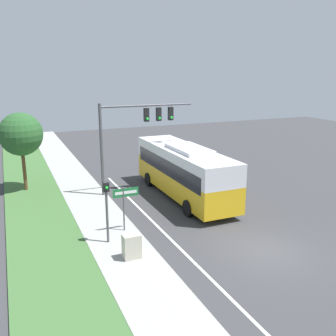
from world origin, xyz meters
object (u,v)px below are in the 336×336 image
(pedestrian_signal, at_px, (107,203))
(utility_cabinet, at_px, (132,246))
(bus, at_px, (184,169))
(street_sign, at_px, (125,200))
(signal_gantry, at_px, (135,127))

(pedestrian_signal, distance_m, utility_cabinet, 2.53)
(bus, distance_m, utility_cabinet, 9.18)
(bus, bearing_deg, utility_cabinet, -130.41)
(bus, relative_size, street_sign, 4.26)
(pedestrian_signal, bearing_deg, utility_cabinet, -74.24)
(pedestrian_signal, relative_size, street_sign, 1.29)
(signal_gantry, bearing_deg, pedestrian_signal, -118.37)
(bus, xyz_separation_m, signal_gantry, (-2.59, 2.22, 2.64))
(signal_gantry, height_order, pedestrian_signal, signal_gantry)
(street_sign, relative_size, utility_cabinet, 2.20)
(bus, distance_m, signal_gantry, 4.31)
(signal_gantry, bearing_deg, street_sign, -113.42)
(bus, height_order, utility_cabinet, bus)
(signal_gantry, bearing_deg, bus, -40.63)
(bus, xyz_separation_m, pedestrian_signal, (-6.46, -4.94, 0.20))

